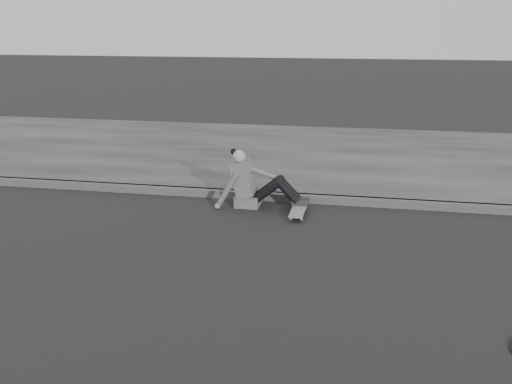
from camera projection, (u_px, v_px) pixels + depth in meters
ground at (297, 271)px, 6.36m from camera, size 80.00×80.00×0.00m
curb at (318, 199)px, 8.77m from camera, size 24.00×0.16×0.12m
sidewalk at (331, 156)px, 11.61m from camera, size 24.00×6.00×0.12m
skateboard at (298, 210)px, 8.23m from camera, size 0.20×0.78×0.09m
seated_woman at (252, 183)px, 8.52m from camera, size 1.38×0.46×0.88m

